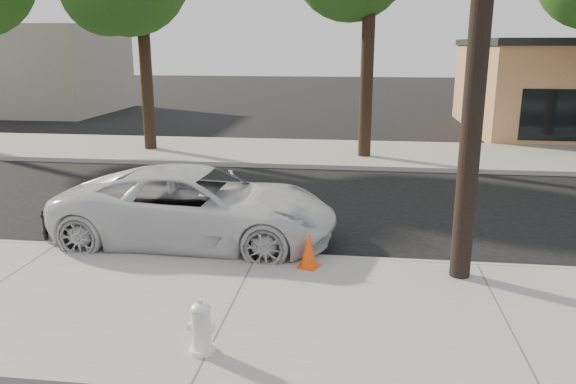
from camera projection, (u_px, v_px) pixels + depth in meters
The scene contains 7 objects.
ground at pixel (275, 226), 12.63m from camera, with size 120.00×120.00×0.00m, color black.
near_sidewalk at pixel (232, 309), 8.49m from camera, with size 90.00×4.40×0.15m, color gray.
far_sidewalk at pixel (310, 153), 20.76m from camera, with size 90.00×5.00×0.15m, color gray.
curb_near at pixel (258, 257), 10.60m from camera, with size 90.00×0.12×0.16m, color #9E9B93.
police_cruiser at pixel (198, 207), 11.35m from camera, with size 2.59×5.62×1.56m, color silver.
fire_hydrant at pixel (201, 328), 7.10m from camera, with size 0.36×0.33×0.68m.
traffic_cone at pixel (309, 250), 9.84m from camera, with size 0.44×0.44×0.66m.
Camera 1 is at (1.85, -11.88, 3.97)m, focal length 35.00 mm.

